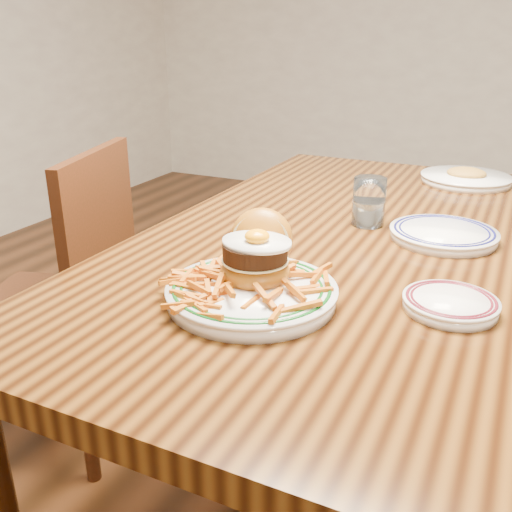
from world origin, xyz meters
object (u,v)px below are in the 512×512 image
at_px(chair_left, 67,296).
at_px(side_plate, 451,303).
at_px(main_plate, 253,277).
at_px(table, 339,267).

height_order(chair_left, side_plate, chair_left).
height_order(main_plate, side_plate, main_plate).
relative_size(table, main_plate, 5.04).
bearing_deg(side_plate, table, 126.65).
bearing_deg(chair_left, table, -7.02).
height_order(chair_left, main_plate, chair_left).
xyz_separation_m(table, side_plate, (0.29, -0.30, 0.10)).
distance_m(main_plate, side_plate, 0.34).
bearing_deg(side_plate, main_plate, -169.97).
bearing_deg(main_plate, table, 68.81).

